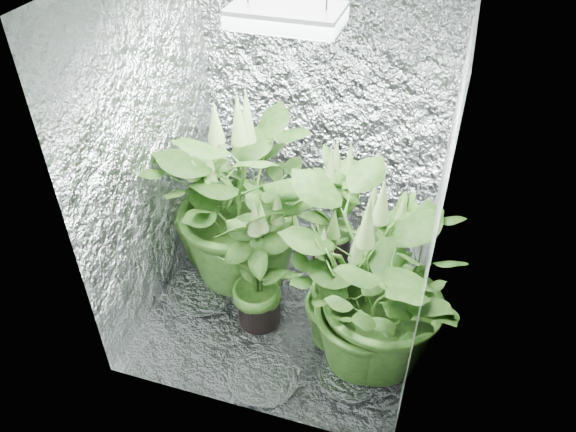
# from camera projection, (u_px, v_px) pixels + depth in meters

# --- Properties ---
(ground) EXTENTS (1.60, 1.60, 0.00)m
(ground) POSITION_uv_depth(u_px,v_px,m) (287.00, 302.00, 3.61)
(ground) COLOR silver
(ground) RESTS_ON ground
(walls) EXTENTS (1.62, 1.62, 2.00)m
(walls) POSITION_uv_depth(u_px,v_px,m) (287.00, 172.00, 2.99)
(walls) COLOR silver
(walls) RESTS_ON ground
(grow_lamp) EXTENTS (0.50, 0.30, 0.22)m
(grow_lamp) POSITION_uv_depth(u_px,v_px,m) (286.00, 16.00, 2.48)
(grow_lamp) COLOR gray
(grow_lamp) RESTS_ON ceiling
(plant_a) EXTENTS (1.30, 1.30, 1.33)m
(plant_a) POSITION_uv_depth(u_px,v_px,m) (244.00, 200.00, 3.41)
(plant_a) COLOR black
(plant_a) RESTS_ON ground
(plant_b) EXTENTS (0.61, 0.61, 0.91)m
(plant_b) POSITION_uv_depth(u_px,v_px,m) (334.00, 212.00, 3.67)
(plant_b) COLOR black
(plant_b) RESTS_ON ground
(plant_c) EXTENTS (0.52, 0.52, 0.85)m
(plant_c) POSITION_uv_depth(u_px,v_px,m) (383.00, 254.00, 3.40)
(plant_c) COLOR black
(plant_c) RESTS_ON ground
(plant_d) EXTENTS (0.72, 0.72, 1.01)m
(plant_d) POSITION_uv_depth(u_px,v_px,m) (212.00, 208.00, 3.63)
(plant_d) COLOR black
(plant_d) RESTS_ON ground
(plant_e) EXTENTS (1.32, 1.32, 1.20)m
(plant_e) POSITION_uv_depth(u_px,v_px,m) (377.00, 292.00, 2.88)
(plant_e) COLOR black
(plant_e) RESTS_ON ground
(plant_f) EXTENTS (0.67, 0.67, 1.00)m
(plant_f) POSITION_uv_depth(u_px,v_px,m) (257.00, 265.00, 3.21)
(plant_f) COLOR black
(plant_f) RESTS_ON ground
(plant_g) EXTENTS (0.52, 0.52, 0.93)m
(plant_g) POSITION_uv_depth(u_px,v_px,m) (340.00, 289.00, 3.10)
(plant_g) COLOR black
(plant_g) RESTS_ON ground
(circulation_fan) EXTENTS (0.19, 0.32, 0.37)m
(circulation_fan) POSITION_uv_depth(u_px,v_px,m) (396.00, 242.00, 3.83)
(circulation_fan) COLOR black
(circulation_fan) RESTS_ON ground
(plant_label) EXTENTS (0.06, 0.05, 0.09)m
(plant_label) POSITION_uv_depth(u_px,v_px,m) (382.00, 334.00, 3.01)
(plant_label) COLOR white
(plant_label) RESTS_ON plant_e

